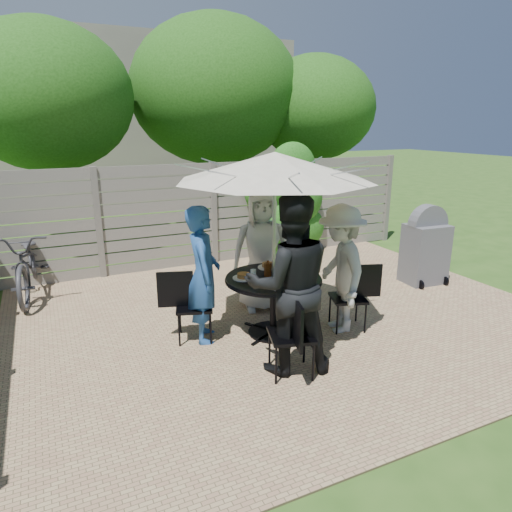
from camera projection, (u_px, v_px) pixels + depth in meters
name	position (u px, v px, depth m)	size (l,w,h in m)	color
backyard_envelope	(134.00, 119.00, 14.15)	(60.00, 60.00, 5.00)	#2C4F18
patio_table	(273.00, 295.00, 5.50)	(1.41, 1.41, 0.75)	black
umbrella	(275.00, 167.00, 5.07)	(2.82, 2.82, 2.21)	silver
chair_back	(260.00, 286.00, 6.48)	(0.56, 0.72, 0.94)	black
person_back	(262.00, 251.00, 6.19)	(0.82, 0.54, 1.69)	beige
chair_left	(194.00, 320.00, 5.42)	(0.67, 0.53, 0.87)	black
person_left	(203.00, 275.00, 5.29)	(0.60, 0.39, 1.63)	#214D91
chair_front	(291.00, 351.00, 4.65)	(0.54, 0.69, 0.91)	black
person_front	(290.00, 285.00, 4.59)	(0.92, 0.71, 1.89)	black
chair_right	(348.00, 310.00, 5.71)	(0.65, 0.52, 0.85)	black
person_right	(340.00, 269.00, 5.54)	(1.03, 0.59, 1.60)	#B9B8B3
plate_back	(268.00, 266.00, 5.77)	(0.26, 0.26, 0.06)	white
plate_left	(244.00, 277.00, 5.37)	(0.26, 0.26, 0.06)	white
plate_front	(280.00, 285.00, 5.08)	(0.26, 0.26, 0.06)	white
plate_right	(303.00, 273.00, 5.48)	(0.26, 0.26, 0.06)	white
plate_extra	(294.00, 283.00, 5.17)	(0.24, 0.24, 0.06)	white
glass_left	(253.00, 275.00, 5.27)	(0.07, 0.07, 0.14)	silver
glass_front	(287.00, 278.00, 5.18)	(0.07, 0.07, 0.14)	silver
glass_right	(293.00, 268.00, 5.55)	(0.07, 0.07, 0.14)	silver
syrup_jug	(268.00, 270.00, 5.45)	(0.09, 0.09, 0.16)	#59280C
coffee_cup	(278.00, 266.00, 5.64)	(0.08, 0.08, 0.12)	#C6B293
bicycle	(30.00, 263.00, 6.78)	(0.68, 1.96, 1.03)	#333338
bbq_grill	(425.00, 248.00, 7.27)	(0.66, 0.53, 1.29)	#55555A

